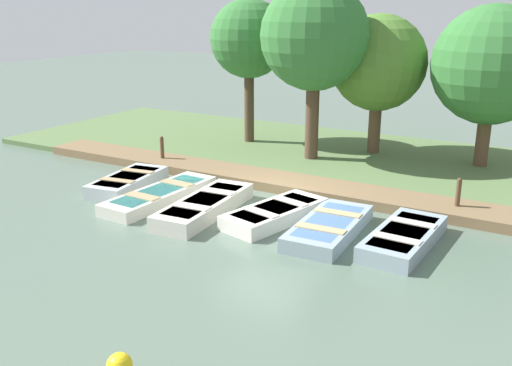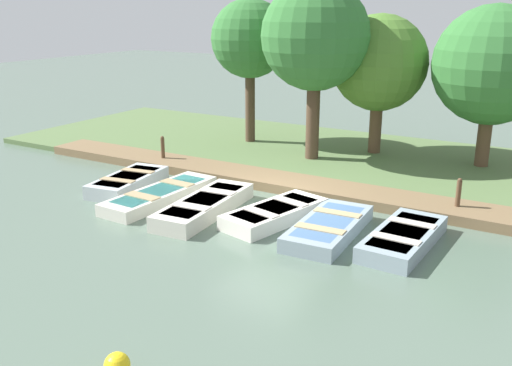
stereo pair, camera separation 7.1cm
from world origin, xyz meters
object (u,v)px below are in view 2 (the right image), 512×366
object	(u,v)px
rowboat_1	(160,195)
rowboat_2	(205,206)
rowboat_5	(403,238)
buoy	(117,365)
rowboat_4	(329,227)
park_tree_right	(493,66)
rowboat_0	(128,182)
park_tree_center	(379,64)
mooring_post_far	(458,197)
mooring_post_near	(163,151)
park_tree_left	(315,37)
park_tree_far_left	(250,40)
rowboat_3	(275,213)

from	to	relation	value
rowboat_1	rowboat_2	size ratio (longest dim) A/B	1.05
rowboat_5	buoy	world-z (taller)	rowboat_5
rowboat_1	rowboat_5	size ratio (longest dim) A/B	1.26
rowboat_2	rowboat_4	size ratio (longest dim) A/B	1.14
rowboat_5	park_tree_right	distance (m)	7.69
rowboat_1	park_tree_right	distance (m)	10.50
rowboat_0	rowboat_2	world-z (taller)	same
rowboat_1	park_tree_center	size ratio (longest dim) A/B	0.76
rowboat_1	park_tree_right	xyz separation A→B (m)	(-7.34, 6.83, 3.10)
rowboat_0	park_tree_center	xyz separation A→B (m)	(-6.94, 4.82, 2.96)
rowboat_2	park_tree_center	size ratio (longest dim) A/B	0.72
mooring_post_far	park_tree_right	world-z (taller)	park_tree_right
rowboat_0	mooring_post_near	distance (m)	2.54
park_tree_left	park_tree_right	size ratio (longest dim) A/B	1.14
mooring_post_far	buoy	xyz separation A→B (m)	(8.98, -2.72, -0.31)
rowboat_0	mooring_post_near	size ratio (longest dim) A/B	2.79
rowboat_0	rowboat_5	xyz separation A→B (m)	(0.05, 7.91, -0.02)
park_tree_far_left	park_tree_left	size ratio (longest dim) A/B	0.91
rowboat_0	park_tree_left	xyz separation A→B (m)	(-5.15, 3.31, 3.84)
rowboat_3	park_tree_left	xyz separation A→B (m)	(-5.25, -1.48, 3.86)
mooring_post_near	rowboat_4	bearing A→B (deg)	68.87
rowboat_3	park_tree_far_left	bearing A→B (deg)	-131.10
park_tree_far_left	park_tree_left	distance (m)	3.22
rowboat_3	mooring_post_near	xyz separation A→B (m)	(-2.53, -5.50, 0.31)
rowboat_4	park_tree_far_left	bearing A→B (deg)	-140.53
buoy	park_tree_far_left	size ratio (longest dim) A/B	0.07
rowboat_2	rowboat_5	distance (m)	4.90
park_tree_center	rowboat_2	bearing A→B (deg)	-13.33
rowboat_0	rowboat_2	distance (m)	3.09
rowboat_2	park_tree_left	bearing A→B (deg)	172.93
rowboat_3	mooring_post_far	distance (m)	4.51
mooring_post_far	buoy	world-z (taller)	mooring_post_far
mooring_post_far	park_tree_right	size ratio (longest dim) A/B	0.19
mooring_post_near	mooring_post_far	distance (m)	9.22
park_tree_far_left	park_tree_right	size ratio (longest dim) A/B	1.04
mooring_post_near	mooring_post_far	xyz separation A→B (m)	(0.00, 9.22, 0.00)
rowboat_2	park_tree_far_left	xyz separation A→B (m)	(-6.81, -2.75, 3.62)
rowboat_2	park_tree_left	size ratio (longest dim) A/B	0.59
rowboat_2	rowboat_3	bearing A→B (deg)	100.26
park_tree_left	rowboat_1	bearing A→B (deg)	-18.57
rowboat_1	park_tree_center	xyz separation A→B (m)	(-7.29, 3.36, 3.00)
rowboat_0	mooring_post_far	world-z (taller)	mooring_post_far
mooring_post_far	park_tree_far_left	xyz separation A→B (m)	(-3.82, -8.22, 3.33)
rowboat_5	park_tree_center	xyz separation A→B (m)	(-6.99, -3.09, 2.98)
rowboat_2	park_tree_far_left	world-z (taller)	park_tree_far_left
rowboat_0	rowboat_5	size ratio (longest dim) A/B	0.96
park_tree_far_left	park_tree_center	size ratio (longest dim) A/B	1.10
park_tree_far_left	rowboat_0	bearing A→B (deg)	-2.66
rowboat_0	park_tree_far_left	xyz separation A→B (m)	(-6.25, 0.29, 3.62)
mooring_post_far	park_tree_center	size ratio (longest dim) A/B	0.21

